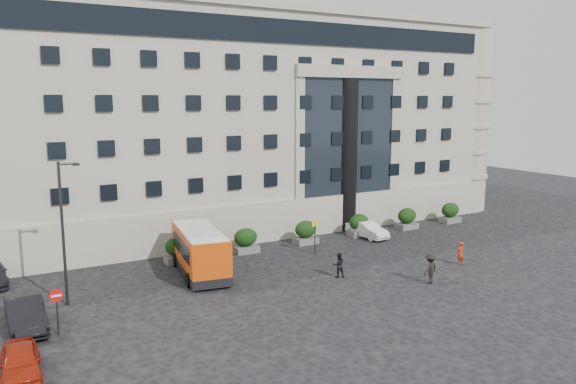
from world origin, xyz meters
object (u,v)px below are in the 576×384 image
Objects in this scene: parked_car_a at (20,362)px; parked_car_d at (26,242)px; hedge_e at (407,218)px; pedestrian_b at (339,265)px; hedge_d at (359,225)px; pedestrian_c at (430,269)px; street_lamp at (64,228)px; pedestrian_a at (460,253)px; white_taxi at (367,230)px; hedge_b at (246,240)px; hedge_f at (450,212)px; parked_car_b at (25,314)px; hedge_a at (178,250)px; no_entry_sign at (57,302)px; hedge_c at (306,232)px; minibus at (200,250)px; bus_stop_sign at (315,231)px.

parked_car_d is (1.98, 20.77, 0.11)m from parked_car_a.
pedestrian_b is (-12.93, -8.20, -0.12)m from hedge_e.
pedestrian_c is (-3.50, -12.00, 0.02)m from hedge_d.
street_lamp reaches higher than pedestrian_a.
hedge_b is at bearing 170.93° from white_taxi.
white_taxi is (-10.16, -0.80, -0.27)m from hedge_f.
parked_car_b is 18.20m from pedestrian_b.
white_taxi is (15.84, -0.80, -0.27)m from hedge_a.
hedge_f is (5.20, 0.00, 0.00)m from hedge_e.
hedge_b is at bearing 31.90° from no_entry_sign.
hedge_f is at bearing -138.03° from pedestrian_a.
hedge_d is at bearing 0.00° from hedge_b.
hedge_e reaches higher than parked_car_a.
parked_car_a is at bearing -149.50° from hedge_c.
minibus is at bearing 19.72° from parked_car_b.
minibus is (-10.01, -3.28, 0.70)m from hedge_c.
minibus is (-20.41, -3.28, 0.70)m from hedge_e.
parked_car_a is at bearing -154.45° from bus_stop_sign.
pedestrian_a is at bearing -2.83° from no_entry_sign.
white_taxi is at bearing -175.50° from hedge_f.
hedge_c reaches higher than pedestrian_a.
parked_car_a is at bearing -131.03° from hedge_a.
parked_car_d is (-18.46, 11.00, -0.95)m from bus_stop_sign.
parked_car_d is 31.51m from pedestrian_a.
pedestrian_a is (1.08, -10.11, -0.11)m from hedge_d.
hedge_f is 35.91m from parked_car_d.
hedge_a is at bearing 180.00° from hedge_c.
pedestrian_b is (-7.73, -8.20, -0.12)m from hedge_d.
street_lamp is at bearing -148.84° from hedge_a.
no_entry_sign is (-14.20, -8.84, 0.72)m from hedge_b.
bus_stop_sign reaches higher than hedge_c.
hedge_b reaches higher than pedestrian_b.
hedge_e is at bearing 24.66° from parked_car_a.
pedestrian_a is (-4.12, -10.11, -0.11)m from hedge_e.
parked_car_d is (-29.76, 8.20, -0.15)m from hedge_e.
hedge_a is 0.97× the size of pedestrian_c.
hedge_a is 16.67m from parked_car_a.
hedge_f is at bearing 0.00° from hedge_d.
hedge_a is 1.00× the size of hedge_b.
bus_stop_sign is 0.45× the size of parked_car_d.
pedestrian_c reaches higher than hedge_e.
pedestrian_a is at bearing -12.17° from street_lamp.
minibus is (9.39, 5.56, -0.02)m from no_entry_sign.
hedge_f is at bearing 0.00° from hedge_b.
hedge_a is 12.64m from no_entry_sign.
no_entry_sign is 16.91m from pedestrian_b.
hedge_e is 1.13× the size of pedestrian_a.
parked_car_b is at bearing 16.28° from pedestrian_b.
hedge_f is at bearing -136.46° from pedestrian_b.
hedge_a is at bearing 34.47° from parked_car_b.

